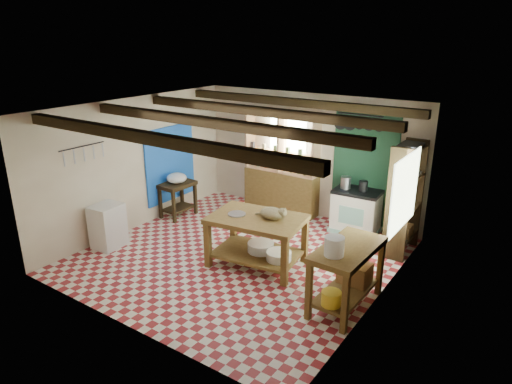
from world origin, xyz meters
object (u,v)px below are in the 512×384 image
Objects in this scene: work_table at (257,241)px; stove at (356,211)px; right_counter at (346,277)px; white_cabinet at (108,226)px; cat at (272,213)px; prep_table at (178,199)px.

work_table is 2.37m from stove.
right_counter is at bearing -18.47° from work_table.
cat is at bearing 15.06° from white_cabinet.
work_table is 3.72× the size of cat.
prep_table is 4.54m from right_counter.
stove is 1.19× the size of prep_table.
work_table is at bearing 171.18° from right_counter.
prep_table is at bearing 147.06° from cat.
stove is 2.28m from cat.
right_counter is at bearing -73.76° from stove.
cat is (0.24, 0.08, 0.53)m from work_table.
stove is at bearing 61.00° from work_table.
prep_table is 0.92× the size of white_cabinet.
cat is at bearing 166.57° from right_counter.
prep_table is at bearing 154.07° from work_table.
white_cabinet is at bearing -170.00° from right_counter.
white_cabinet is at bearing -167.80° from work_table.
cat is (-1.52, 0.41, 0.49)m from right_counter.
stove reaches higher than white_cabinet.
prep_table is 0.57× the size of right_counter.
work_table is 2.81m from white_cabinet.
right_counter reaches higher than work_table.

